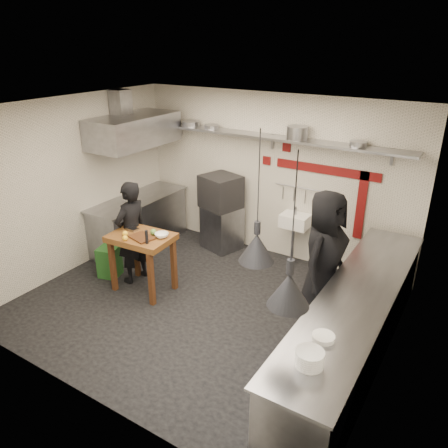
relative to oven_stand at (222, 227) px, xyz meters
The scene contains 47 objects.
floor 1.98m from the oven_stand, 65.66° to the right, with size 5.00×5.00×0.00m, color black.
ceiling 3.09m from the oven_stand, 65.66° to the right, with size 5.00×5.00×0.00m, color beige.
wall_back 1.32m from the oven_stand, 22.46° to the left, with size 5.00×0.04×2.80m, color beige.
wall_front 4.08m from the oven_stand, 78.31° to the right, with size 5.00×0.04×2.80m, color beige.
wall_left 2.65m from the oven_stand, 133.85° to the right, with size 0.04×4.20×2.80m, color beige.
wall_right 3.88m from the oven_stand, 28.19° to the right, with size 0.04×4.20×2.80m, color beige.
red_band_horiz 2.19m from the oven_stand, 10.07° to the left, with size 1.70×0.02×0.14m, color maroon.
red_band_vert 2.50m from the oven_stand, ahead, with size 0.14×0.02×1.10m, color maroon.
red_tile_a 1.90m from the oven_stand, 16.49° to the left, with size 0.14×0.02×0.14m, color maroon.
red_tile_b 1.49m from the oven_stand, 23.94° to the left, with size 0.14×0.02×0.14m, color maroon.
back_shelf 1.90m from the oven_stand, 10.68° to the left, with size 4.60×0.34×0.04m, color slate.
shelf_bracket_left 1.98m from the oven_stand, 164.70° to the left, with size 0.04×0.06×0.24m, color slate.
shelf_bracket_mid 1.83m from the oven_stand, 20.61° to the left, with size 0.04×0.06×0.24m, color slate.
shelf_bracket_right 3.16m from the oven_stand, ahead, with size 0.04×0.06×0.24m, color slate.
pan_far_left 1.94m from the oven_stand, 168.48° to the left, with size 0.31×0.31×0.09m, color slate.
pan_mid_left 1.81m from the oven_stand, 153.32° to the left, with size 0.25×0.25×0.07m, color slate.
stock_pot 2.25m from the oven_stand, ahead, with size 0.33×0.33×0.20m, color slate.
pan_right 2.86m from the oven_stand, ahead, with size 0.25×0.25×0.08m, color slate.
oven_stand is the anchor object (origin of this frame).
combi_oven 0.69m from the oven_stand, 123.96° to the right, with size 0.62×0.58×0.58m, color black.
oven_door 0.73m from the oven_stand, 91.09° to the right, with size 0.47×0.03×0.46m, color maroon.
oven_glass 0.74m from the oven_stand, 102.00° to the right, with size 0.34×0.02×0.34m, color black.
hand_sink 1.41m from the oven_stand, ahead, with size 0.46×0.34×0.22m, color white.
sink_tap 1.47m from the oven_stand, ahead, with size 0.03×0.03×0.14m, color slate.
sink_drain 1.36m from the oven_stand, ahead, with size 0.06×0.06×0.66m, color slate.
utensil_rail 1.66m from the oven_stand, 12.16° to the left, with size 0.02×0.02×0.90m, color slate.
counter_right 3.44m from the oven_stand, 30.95° to the right, with size 0.70×3.80×0.90m, color slate.
counter_right_top 3.48m from the oven_stand, 30.95° to the right, with size 0.76×3.90×0.03m, color slate.
plate_stack 4.36m from the oven_stand, 47.40° to the right, with size 0.26×0.26×0.15m, color white.
small_bowl_right 4.04m from the oven_stand, 43.62° to the right, with size 0.22×0.22×0.05m, color white.
counter_left 1.53m from the oven_stand, 151.95° to the right, with size 0.70×1.90×0.90m, color slate.
counter_left_top 1.61m from the oven_stand, 151.95° to the right, with size 0.76×2.00×0.03m, color slate.
extractor_hood 2.30m from the oven_stand, 151.05° to the right, with size 0.78×1.60×0.50m, color slate.
hood_duct 2.75m from the oven_stand, 155.11° to the right, with size 0.28×0.28×0.50m, color slate.
green_bin 2.10m from the oven_stand, 118.21° to the right, with size 0.31×0.31×0.50m, color #235B22.
prep_table 1.88m from the oven_stand, 97.00° to the right, with size 0.92×0.64×0.92m, color brown, non-canonical shape.
cutting_board 2.02m from the oven_stand, 94.14° to the right, with size 0.36×0.25×0.03m, color #4F2A15.
pepper_mill 2.13m from the oven_stand, 88.88° to the right, with size 0.04×0.04×0.20m, color black.
lemon_a 2.13m from the oven_stand, 101.12° to the right, with size 0.08×0.08×0.08m, color yellow.
lemon_b 2.22m from the oven_stand, 97.85° to the right, with size 0.08×0.08×0.08m, color yellow.
veg_ball 1.86m from the oven_stand, 92.30° to the right, with size 0.09×0.09×0.09m, color #5F8E3B.
steel_tray 1.93m from the oven_stand, 104.62° to the right, with size 0.18×0.12×0.03m, color slate.
bowl 1.85m from the oven_stand, 87.39° to the right, with size 0.20×0.20×0.06m, color white.
heat_lamp_near 3.55m from the oven_stand, 50.84° to the right, with size 0.39×0.39×1.43m, color black, non-canonical shape.
heat_lamp_far 4.35m from the oven_stand, 49.13° to the right, with size 0.39×0.39×1.43m, color black, non-canonical shape.
chef_left 1.86m from the oven_stand, 108.13° to the right, with size 0.60×0.39×1.64m, color black.
chef_right 2.62m from the oven_stand, 26.08° to the right, with size 0.90×0.59×1.85m, color black.
Camera 1 is at (3.10, -4.39, 3.60)m, focal length 35.00 mm.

